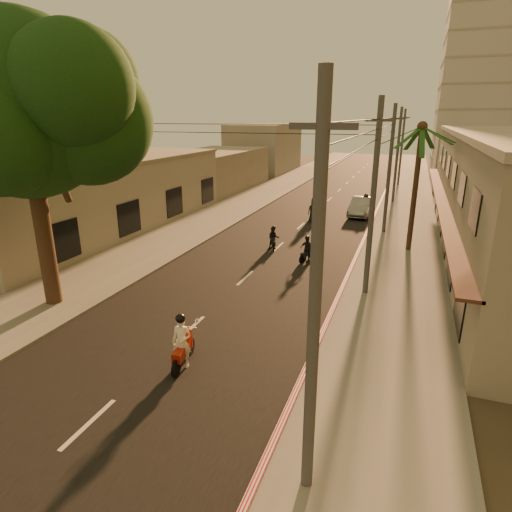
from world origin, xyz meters
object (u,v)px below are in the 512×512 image
object	(u,v)px
broadleaf_tree	(34,108)
scooter_far_a	(313,211)
palm_tree	(421,134)
scooter_red	(182,343)
scooter_mid_b	(307,250)
parked_car	(361,207)
scooter_mid_a	(273,239)
scooter_far_b	(365,205)

from	to	relation	value
broadleaf_tree	scooter_far_a	world-z (taller)	broadleaf_tree
palm_tree	scooter_red	size ratio (longest dim) A/B	4.12
scooter_red	scooter_mid_b	distance (m)	12.42
scooter_red	scooter_far_a	bearing A→B (deg)	82.68
scooter_red	parked_car	world-z (taller)	scooter_red
scooter_mid_a	parked_car	world-z (taller)	scooter_mid_a
scooter_far_a	palm_tree	bearing A→B (deg)	-60.37
scooter_red	scooter_far_a	xyz separation A→B (m)	(-0.48, 22.22, 0.04)
scooter_mid_a	scooter_mid_b	world-z (taller)	scooter_mid_b
scooter_mid_a	scooter_far_a	xyz separation A→B (m)	(0.73, 8.29, 0.19)
broadleaf_tree	scooter_red	bearing A→B (deg)	-19.09
palm_tree	scooter_red	world-z (taller)	palm_tree
scooter_mid_b	parked_car	size ratio (longest dim) A/B	0.33
scooter_mid_a	scooter_mid_b	size ratio (longest dim) A/B	0.99
parked_car	palm_tree	bearing A→B (deg)	-64.25
palm_tree	scooter_far_b	size ratio (longest dim) A/B	4.48
palm_tree	scooter_far_b	world-z (taller)	palm_tree
palm_tree	scooter_far_b	distance (m)	12.34
broadleaf_tree	scooter_far_a	bearing A→B (deg)	69.87
scooter_far_b	parked_car	distance (m)	0.56
scooter_mid_a	scooter_far_b	xyz separation A→B (m)	(4.37, 12.48, 0.13)
scooter_red	parked_car	distance (m)	26.09
scooter_far_a	parked_car	xyz separation A→B (m)	(3.35, 3.71, -0.14)
scooter_red	scooter_mid_a	world-z (taller)	scooter_red
broadleaf_tree	scooter_mid_a	bearing A→B (deg)	60.27
palm_tree	parked_car	world-z (taller)	palm_tree
scooter_mid_b	parked_car	bearing A→B (deg)	102.97
scooter_mid_b	palm_tree	bearing A→B (deg)	55.91
palm_tree	scooter_mid_b	size ratio (longest dim) A/B	5.21
scooter_mid_a	palm_tree	bearing A→B (deg)	-1.99
scooter_far_a	scooter_far_b	bearing A→B (deg)	26.16
scooter_red	parked_car	xyz separation A→B (m)	(2.88, 25.93, -0.10)
palm_tree	scooter_mid_b	world-z (taller)	palm_tree
palm_tree	scooter_mid_a	distance (m)	10.71
scooter_far_a	parked_car	distance (m)	5.00
broadleaf_tree	scooter_mid_a	size ratio (longest dim) A/B	7.75
scooter_far_b	scooter_far_a	bearing A→B (deg)	-110.09
scooter_far_b	scooter_mid_a	bearing A→B (deg)	-88.39
scooter_mid_b	scooter_far_a	world-z (taller)	scooter_far_a
parked_car	scooter_far_a	bearing A→B (deg)	-129.76
palm_tree	scooter_far_a	size ratio (longest dim) A/B	4.11
palm_tree	scooter_far_b	xyz separation A→B (m)	(-3.80, 9.90, -6.31)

